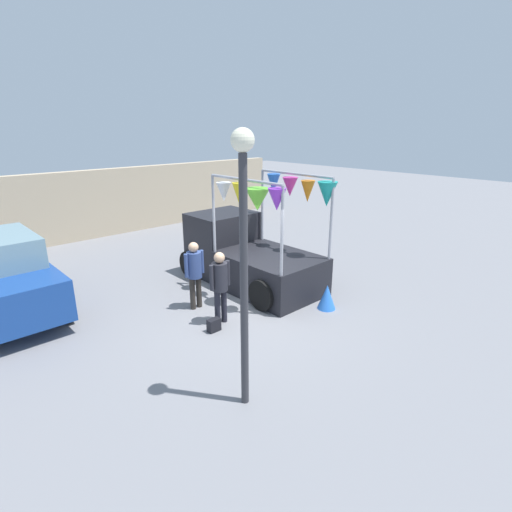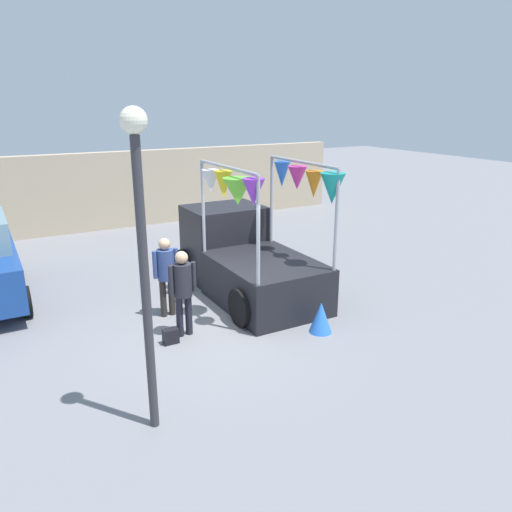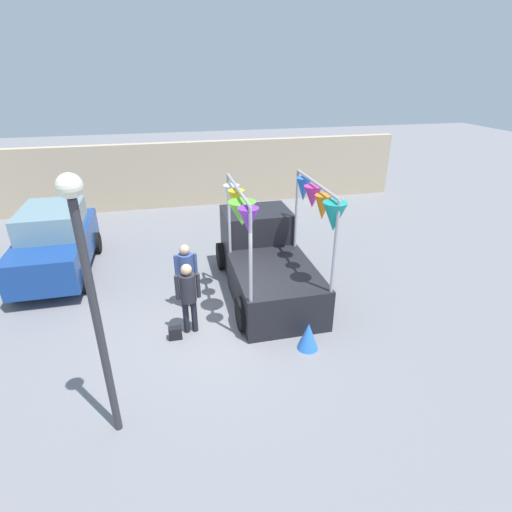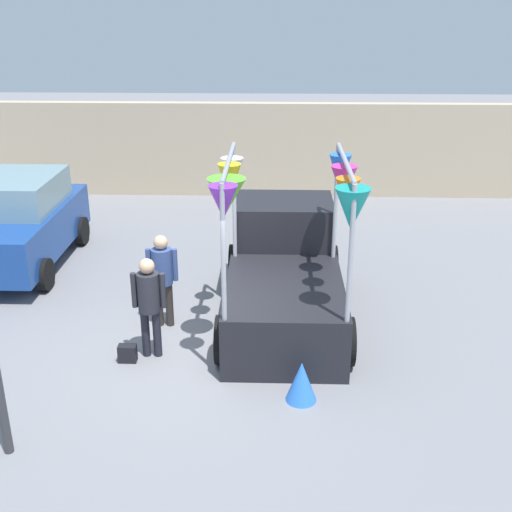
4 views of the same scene
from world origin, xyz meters
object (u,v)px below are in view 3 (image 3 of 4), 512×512
at_px(person_vendor, 186,270).
at_px(folded_kite_bundle_azure, 308,336).
at_px(parked_car, 55,242).
at_px(person_customer, 188,292).
at_px(vendor_truck, 265,256).
at_px(handbag, 175,333).
at_px(street_lamp, 89,282).

height_order(person_vendor, folded_kite_bundle_azure, person_vendor).
height_order(parked_car, person_customer, parked_car).
bearing_deg(parked_car, person_vendor, -38.02).
height_order(vendor_truck, folded_kite_bundle_azure, vendor_truck).
height_order(parked_car, folded_kite_bundle_azure, parked_car).
height_order(person_customer, handbag, person_customer).
distance_m(parked_car, street_lamp, 6.59).
bearing_deg(folded_kite_bundle_azure, street_lamp, -161.53).
height_order(vendor_truck, handbag, vendor_truck).
bearing_deg(vendor_truck, street_lamp, -131.35).
xyz_separation_m(vendor_truck, handbag, (-2.43, -1.75, -0.75)).
bearing_deg(person_customer, person_vendor, 88.03).
relative_size(parked_car, handbag, 14.29).
distance_m(parked_car, folded_kite_bundle_azure, 7.45).
height_order(person_customer, street_lamp, street_lamp).
bearing_deg(handbag, vendor_truck, 35.72).
relative_size(person_customer, person_vendor, 1.00).
height_order(person_vendor, handbag, person_vendor).
bearing_deg(vendor_truck, handbag, -144.28).
height_order(person_vendor, street_lamp, street_lamp).
xyz_separation_m(person_customer, person_vendor, (0.03, 1.02, -0.00)).
relative_size(parked_car, street_lamp, 0.96).
xyz_separation_m(vendor_truck, person_customer, (-2.08, -1.55, 0.11)).
bearing_deg(folded_kite_bundle_azure, person_customer, 153.59).
distance_m(vendor_truck, handbag, 3.09).
relative_size(person_vendor, folded_kite_bundle_azure, 2.74).
xyz_separation_m(person_customer, folded_kite_bundle_azure, (2.31, -1.15, -0.69)).
height_order(street_lamp, folded_kite_bundle_azure, street_lamp).
xyz_separation_m(vendor_truck, person_vendor, (-2.05, -0.53, 0.11)).
height_order(vendor_truck, street_lamp, street_lamp).
xyz_separation_m(person_customer, street_lamp, (-1.37, -2.38, 1.71)).
bearing_deg(parked_car, person_customer, -47.56).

